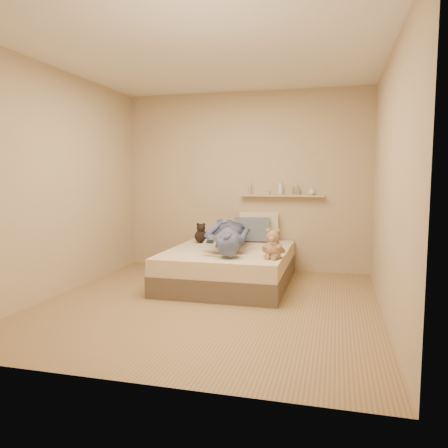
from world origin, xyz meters
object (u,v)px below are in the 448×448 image
(pillow_grey, at_px, (252,230))
(person, at_px, (228,233))
(bed, at_px, (229,266))
(teddy_bear, at_px, (273,246))
(dark_plush, at_px, (201,234))
(wall_shelf, at_px, (282,196))
(pillow_cream, at_px, (259,227))
(game_console, at_px, (210,243))

(pillow_grey, distance_m, person, 0.69)
(bed, relative_size, teddy_bear, 5.57)
(dark_plush, relative_size, wall_shelf, 0.23)
(pillow_cream, bearing_deg, wall_shelf, 14.01)
(pillow_cream, distance_m, pillow_grey, 0.16)
(game_console, relative_size, pillow_cream, 0.36)
(wall_shelf, bearing_deg, game_console, -113.50)
(bed, relative_size, dark_plush, 6.74)
(game_console, height_order, person, person)
(dark_plush, relative_size, person, 0.17)
(teddy_bear, distance_m, wall_shelf, 1.50)
(bed, bearing_deg, person, 134.91)
(dark_plush, xyz_separation_m, pillow_cream, (0.74, 0.44, 0.08))
(bed, height_order, game_console, game_console)
(wall_shelf, bearing_deg, bed, -121.18)
(teddy_bear, xyz_separation_m, dark_plush, (-1.14, 0.90, -0.02))
(pillow_grey, bearing_deg, wall_shelf, 29.45)
(bed, bearing_deg, teddy_bear, -38.45)
(game_console, xyz_separation_m, pillow_grey, (0.25, 1.25, 0.01))
(teddy_bear, height_order, pillow_grey, pillow_grey)
(pillow_cream, height_order, wall_shelf, wall_shelf)
(dark_plush, bearing_deg, game_console, -66.46)
(bed, xyz_separation_m, person, (-0.03, 0.03, 0.42))
(bed, height_order, dark_plush, dark_plush)
(game_console, relative_size, wall_shelf, 0.16)
(pillow_grey, xyz_separation_m, wall_shelf, (0.39, 0.22, 0.48))
(pillow_grey, bearing_deg, game_console, -101.36)
(game_console, distance_m, dark_plush, 1.04)
(pillow_cream, distance_m, wall_shelf, 0.56)
(teddy_bear, bearing_deg, pillow_cream, 106.68)
(bed, height_order, pillow_cream, pillow_cream)
(person, bearing_deg, pillow_cream, -121.12)
(bed, bearing_deg, pillow_grey, 76.77)
(pillow_cream, xyz_separation_m, person, (-0.26, -0.80, -0.01))
(dark_plush, height_order, pillow_grey, pillow_grey)
(pillow_grey, bearing_deg, bed, -103.23)
(game_console, xyz_separation_m, teddy_bear, (0.72, 0.06, -0.02))
(game_console, xyz_separation_m, pillow_cream, (0.32, 1.39, 0.04))
(pillow_grey, distance_m, wall_shelf, 0.65)
(dark_plush, height_order, person, person)
(pillow_cream, relative_size, person, 0.34)
(person, bearing_deg, dark_plush, -50.65)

